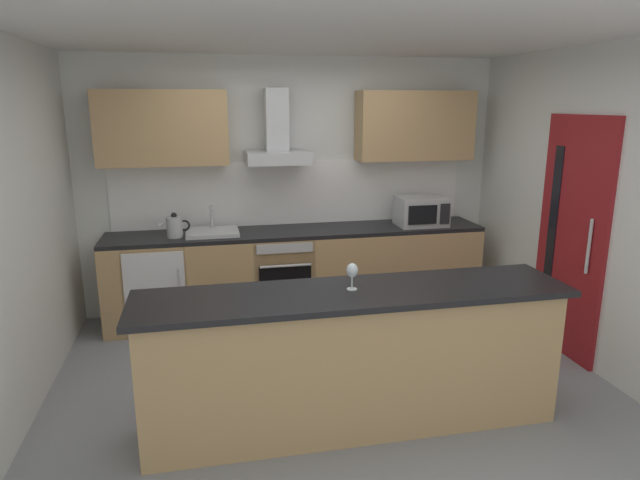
# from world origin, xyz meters

# --- Properties ---
(ground) EXTENTS (5.29, 4.56, 0.02)m
(ground) POSITION_xyz_m (0.00, 0.00, -0.01)
(ground) COLOR gray
(ceiling) EXTENTS (5.29, 4.56, 0.02)m
(ceiling) POSITION_xyz_m (0.00, 0.00, 2.61)
(ceiling) COLOR white
(wall_back) EXTENTS (5.29, 0.12, 2.60)m
(wall_back) POSITION_xyz_m (0.00, 1.84, 1.30)
(wall_back) COLOR silver
(wall_back) RESTS_ON ground
(wall_left) EXTENTS (0.12, 4.56, 2.60)m
(wall_left) POSITION_xyz_m (-2.20, 0.00, 1.30)
(wall_left) COLOR silver
(wall_left) RESTS_ON ground
(wall_right) EXTENTS (0.12, 4.56, 2.60)m
(wall_right) POSITION_xyz_m (2.20, 0.00, 1.30)
(wall_right) COLOR silver
(wall_right) RESTS_ON ground
(backsplash_tile) EXTENTS (3.65, 0.02, 0.66)m
(backsplash_tile) POSITION_xyz_m (0.00, 1.77, 1.23)
(backsplash_tile) COLOR white
(counter_back) EXTENTS (3.77, 0.60, 0.90)m
(counter_back) POSITION_xyz_m (0.00, 1.46, 0.45)
(counter_back) COLOR tan
(counter_back) RESTS_ON ground
(counter_island) EXTENTS (2.84, 0.64, 0.97)m
(counter_island) POSITION_xyz_m (0.01, -0.62, 0.49)
(counter_island) COLOR tan
(counter_island) RESTS_ON ground
(upper_cabinets) EXTENTS (3.72, 0.32, 0.70)m
(upper_cabinets) POSITION_xyz_m (0.00, 1.61, 1.91)
(upper_cabinets) COLOR tan
(side_door) EXTENTS (0.08, 0.85, 2.05)m
(side_door) POSITION_xyz_m (2.13, 0.14, 1.03)
(side_door) COLOR maroon
(side_door) RESTS_ON ground
(oven) EXTENTS (0.60, 0.62, 0.80)m
(oven) POSITION_xyz_m (-0.18, 1.43, 0.46)
(oven) COLOR slate
(oven) RESTS_ON ground
(refrigerator) EXTENTS (0.58, 0.60, 0.85)m
(refrigerator) POSITION_xyz_m (-1.39, 1.43, 0.43)
(refrigerator) COLOR white
(refrigerator) RESTS_ON ground
(microwave) EXTENTS (0.50, 0.38, 0.30)m
(microwave) POSITION_xyz_m (1.29, 1.41, 1.05)
(microwave) COLOR #B7BABC
(microwave) RESTS_ON counter_back
(sink) EXTENTS (0.50, 0.40, 0.26)m
(sink) POSITION_xyz_m (-0.85, 1.44, 0.93)
(sink) COLOR silver
(sink) RESTS_ON counter_back
(kettle) EXTENTS (0.29, 0.15, 0.24)m
(kettle) POSITION_xyz_m (-1.19, 1.40, 1.01)
(kettle) COLOR #B7BABC
(kettle) RESTS_ON counter_back
(range_hood) EXTENTS (0.62, 0.45, 0.72)m
(range_hood) POSITION_xyz_m (-0.18, 1.56, 1.79)
(range_hood) COLOR #B7BABC
(wine_glass) EXTENTS (0.08, 0.08, 0.18)m
(wine_glass) POSITION_xyz_m (-0.00, -0.59, 1.09)
(wine_glass) COLOR silver
(wine_glass) RESTS_ON counter_island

